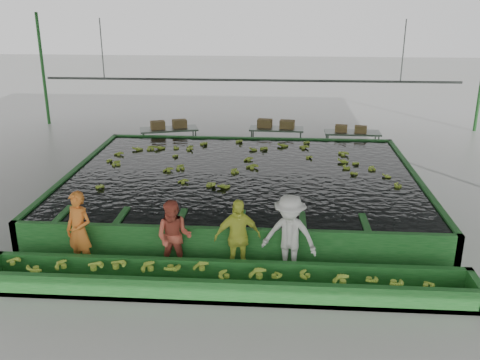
# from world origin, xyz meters

# --- Properties ---
(ground) EXTENTS (80.00, 80.00, 0.00)m
(ground) POSITION_xyz_m (0.00, 0.00, 0.00)
(ground) COLOR gray
(ground) RESTS_ON ground
(shed_roof) EXTENTS (20.00, 22.00, 0.04)m
(shed_roof) POSITION_xyz_m (0.00, 0.00, 5.00)
(shed_roof) COLOR #9F9FA1
(shed_roof) RESTS_ON shed_posts
(shed_posts) EXTENTS (20.00, 22.00, 5.00)m
(shed_posts) POSITION_xyz_m (0.00, 0.00, 2.50)
(shed_posts) COLOR #246227
(shed_posts) RESTS_ON ground
(flotation_tank) EXTENTS (10.00, 8.00, 0.90)m
(flotation_tank) POSITION_xyz_m (0.00, 1.50, 0.45)
(flotation_tank) COLOR #246C27
(flotation_tank) RESTS_ON ground
(tank_water) EXTENTS (9.70, 7.70, 0.00)m
(tank_water) POSITION_xyz_m (0.00, 1.50, 0.85)
(tank_water) COLOR black
(tank_water) RESTS_ON flotation_tank
(sorting_trough) EXTENTS (10.00, 1.00, 0.50)m
(sorting_trough) POSITION_xyz_m (0.00, -3.60, 0.25)
(sorting_trough) COLOR #246C27
(sorting_trough) RESTS_ON ground
(cableway_rail) EXTENTS (0.08, 0.08, 14.00)m
(cableway_rail) POSITION_xyz_m (0.00, 5.00, 3.00)
(cableway_rail) COLOR #59605B
(cableway_rail) RESTS_ON shed_roof
(rail_hanger_left) EXTENTS (0.04, 0.04, 2.00)m
(rail_hanger_left) POSITION_xyz_m (-5.00, 5.00, 4.00)
(rail_hanger_left) COLOR #59605B
(rail_hanger_left) RESTS_ON shed_roof
(rail_hanger_right) EXTENTS (0.04, 0.04, 2.00)m
(rail_hanger_right) POSITION_xyz_m (5.00, 5.00, 4.00)
(rail_hanger_right) COLOR #59605B
(rail_hanger_right) RESTS_ON shed_roof
(worker_a) EXTENTS (0.77, 0.65, 1.79)m
(worker_a) POSITION_xyz_m (-3.26, -2.80, 0.90)
(worker_a) COLOR orange
(worker_a) RESTS_ON ground
(worker_b) EXTENTS (0.84, 0.67, 1.65)m
(worker_b) POSITION_xyz_m (-1.18, -2.80, 0.82)
(worker_b) COLOR #CA5540
(worker_b) RESTS_ON ground
(worker_c) EXTENTS (1.09, 0.71, 1.72)m
(worker_c) POSITION_xyz_m (0.18, -2.80, 0.86)
(worker_c) COLOR #E1EE4B
(worker_c) RESTS_ON ground
(worker_d) EXTENTS (1.34, 1.00, 1.85)m
(worker_d) POSITION_xyz_m (1.28, -2.80, 0.92)
(worker_d) COLOR silver
(worker_d) RESTS_ON ground
(packing_table_left) EXTENTS (2.29, 1.42, 0.97)m
(packing_table_left) POSITION_xyz_m (-3.10, 6.28, 0.48)
(packing_table_left) COLOR #59605B
(packing_table_left) RESTS_ON ground
(packing_table_mid) EXTENTS (2.07, 0.89, 0.93)m
(packing_table_mid) POSITION_xyz_m (0.94, 6.79, 0.46)
(packing_table_mid) COLOR #59605B
(packing_table_mid) RESTS_ON ground
(packing_table_right) EXTENTS (2.04, 0.84, 0.93)m
(packing_table_right) POSITION_xyz_m (3.75, 6.40, 0.46)
(packing_table_right) COLOR #59605B
(packing_table_right) RESTS_ON ground
(box_stack_left) EXTENTS (1.39, 0.83, 0.29)m
(box_stack_left) POSITION_xyz_m (-3.11, 6.31, 0.97)
(box_stack_left) COLOR brown
(box_stack_left) RESTS_ON packing_table_left
(box_stack_mid) EXTENTS (1.44, 0.59, 0.30)m
(box_stack_mid) POSITION_xyz_m (0.91, 6.84, 0.93)
(box_stack_mid) COLOR brown
(box_stack_mid) RESTS_ON packing_table_mid
(box_stack_right) EXTENTS (1.18, 0.48, 0.25)m
(box_stack_right) POSITION_xyz_m (3.68, 6.35, 0.93)
(box_stack_right) COLOR brown
(box_stack_right) RESTS_ON packing_table_right
(floating_bananas) EXTENTS (8.18, 5.58, 0.11)m
(floating_bananas) POSITION_xyz_m (0.00, 2.30, 0.85)
(floating_bananas) COLOR #A4C836
(floating_bananas) RESTS_ON tank_water
(trough_bananas) EXTENTS (8.30, 0.55, 0.11)m
(trough_bananas) POSITION_xyz_m (0.00, -3.60, 0.40)
(trough_bananas) COLOR #A4C836
(trough_bananas) RESTS_ON sorting_trough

